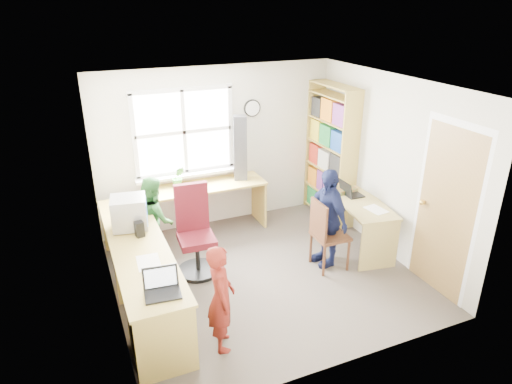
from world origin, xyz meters
TOP-DOWN VIEW (x-y plane):
  - room at (0.01, 0.10)m, footprint 3.64×3.44m
  - l_desk at (-1.31, -0.28)m, footprint 2.38×2.95m
  - right_desk at (1.51, 0.12)m, footprint 0.75×1.28m
  - bookshelf at (1.65, 1.19)m, footprint 0.30×1.02m
  - swivel_chair at (-0.74, 0.46)m, footprint 0.57×0.57m
  - wooden_chair at (0.79, -0.15)m, footprint 0.42×0.42m
  - crt_monitor at (-1.51, 0.48)m, footprint 0.45×0.41m
  - laptop_left at (-1.45, -0.93)m, footprint 0.36×0.31m
  - laptop_right at (1.50, 0.40)m, footprint 0.27×0.32m
  - speaker_a at (-1.45, 0.23)m, footprint 0.11×0.11m
  - speaker_b at (-1.48, 0.80)m, footprint 0.10×0.10m
  - cd_tower at (0.27, 1.46)m, footprint 0.24×0.22m
  - game_box at (1.50, 0.57)m, footprint 0.32×0.32m
  - paper_a at (-1.47, -0.36)m, footprint 0.25×0.34m
  - paper_b at (1.54, -0.15)m, footprint 0.23×0.31m
  - potted_plant at (-0.68, 1.46)m, footprint 0.20×0.17m
  - person_red at (-0.90, -1.00)m, footprint 0.36×0.46m
  - person_green at (-1.16, 0.91)m, footprint 0.49×0.61m
  - person_navy at (0.87, -0.04)m, footprint 0.36×0.79m

SIDE VIEW (x-z plane):
  - l_desk at x=-1.31m, z-range 0.08..0.83m
  - swivel_chair at x=-0.74m, z-range -0.08..1.07m
  - right_desk at x=1.51m, z-range 0.16..0.85m
  - wooden_chair at x=0.79m, z-range 0.04..0.99m
  - person_red at x=-0.90m, z-range 0.00..1.14m
  - person_green at x=-1.16m, z-range 0.00..1.18m
  - person_navy at x=0.87m, z-range 0.00..1.32m
  - paper_b at x=1.54m, z-range 0.69..0.70m
  - game_box at x=1.50m, z-range 0.69..0.75m
  - laptop_right at x=1.50m, z-range 0.64..0.85m
  - paper_a at x=-1.47m, z-range 0.75..0.75m
  - laptop_left at x=-1.45m, z-range 0.69..0.92m
  - speaker_b at x=-1.48m, z-range 0.75..0.92m
  - speaker_a at x=-1.45m, z-range 0.75..0.93m
  - potted_plant at x=-0.68m, z-range 0.75..1.08m
  - crt_monitor at x=-1.51m, z-range 0.75..1.14m
  - bookshelf at x=1.65m, z-range -0.05..2.05m
  - room at x=0.01m, z-range 0.00..2.44m
  - cd_tower at x=0.27m, z-range 0.75..1.71m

